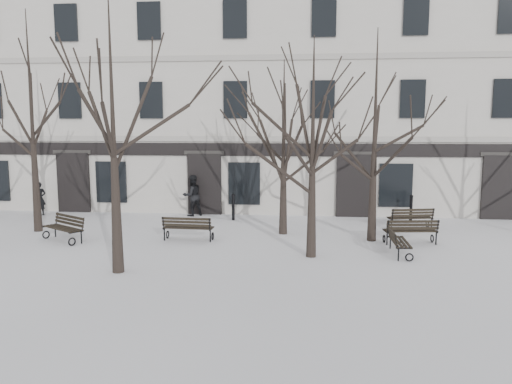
# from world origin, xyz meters

# --- Properties ---
(ground) EXTENTS (100.00, 100.00, 0.00)m
(ground) POSITION_xyz_m (0.00, 0.00, 0.00)
(ground) COLOR white
(ground) RESTS_ON ground
(building) EXTENTS (40.40, 10.20, 11.40)m
(building) POSITION_xyz_m (0.00, 12.96, 5.52)
(building) COLOR beige
(building) RESTS_ON ground
(tree_1) EXTENTS (5.54, 5.54, 7.91)m
(tree_1) POSITION_xyz_m (-4.12, -1.68, 4.95)
(tree_1) COLOR black
(tree_1) RESTS_ON ground
(tree_2) EXTENTS (4.89, 4.89, 6.98)m
(tree_2) POSITION_xyz_m (1.48, 0.59, 4.36)
(tree_2) COLOR black
(tree_2) RESTS_ON ground
(tree_4) EXTENTS (6.05, 6.05, 8.64)m
(tree_4) POSITION_xyz_m (-9.43, 3.48, 5.40)
(tree_4) COLOR black
(tree_4) RESTS_ON ground
(tree_5) EXTENTS (4.69, 4.69, 6.70)m
(tree_5) POSITION_xyz_m (0.42, 3.95, 4.19)
(tree_5) COLOR black
(tree_5) RESTS_ON ground
(tree_6) EXTENTS (5.34, 5.34, 7.63)m
(tree_6) POSITION_xyz_m (3.73, 3.09, 4.77)
(tree_6) COLOR black
(tree_6) RESTS_ON ground
(bench_1) EXTENTS (1.87, 0.76, 0.92)m
(bench_1) POSITION_xyz_m (-3.02, 2.42, 0.50)
(bench_1) COLOR black
(bench_1) RESTS_ON ground
(bench_2) EXTENTS (1.92, 0.89, 0.94)m
(bench_2) POSITION_xyz_m (5.04, 2.65, 0.51)
(bench_2) COLOR black
(bench_2) RESTS_ON ground
(bench_3) EXTENTS (1.91, 1.58, 0.95)m
(bench_3) POSITION_xyz_m (-7.54, 1.94, 0.51)
(bench_3) COLOR black
(bench_3) RESTS_ON ground
(bench_4) EXTENTS (1.88, 1.01, 0.90)m
(bench_4) POSITION_xyz_m (5.58, 5.29, 0.49)
(bench_4) COLOR black
(bench_4) RESTS_ON ground
(bench_5) EXTENTS (0.63, 1.69, 0.85)m
(bench_5) POSITION_xyz_m (4.32, 1.11, 0.46)
(bench_5) COLOR black
(bench_5) RESTS_ON ground
(bollard_a) EXTENTS (0.15, 0.15, 1.21)m
(bollard_a) POSITION_xyz_m (-1.93, 6.56, 0.65)
(bollard_a) COLOR black
(bollard_a) RESTS_ON ground
(bollard_b) EXTENTS (0.15, 0.15, 1.20)m
(bollard_b) POSITION_xyz_m (5.94, 7.02, 0.64)
(bollard_b) COLOR black
(bollard_b) RESTS_ON ground
(pedestrian_a) EXTENTS (0.66, 0.53, 1.58)m
(pedestrian_a) POSITION_xyz_m (-11.24, 6.92, 0.00)
(pedestrian_a) COLOR black
(pedestrian_a) RESTS_ON ground
(pedestrian_b) EXTENTS (1.19, 1.15, 1.93)m
(pedestrian_b) POSITION_xyz_m (-3.99, 7.43, 0.00)
(pedestrian_b) COLOR black
(pedestrian_b) RESTS_ON ground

